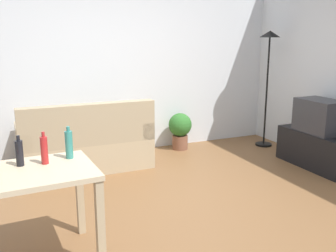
{
  "coord_description": "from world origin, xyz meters",
  "views": [
    {
      "loc": [
        -1.56,
        -3.29,
        1.73
      ],
      "look_at": [
        0.1,
        0.5,
        0.75
      ],
      "focal_mm": 40.76,
      "sensor_mm": 36.0,
      "label": 1
    }
  ],
  "objects": [
    {
      "name": "ground_plane",
      "position": [
        0.0,
        0.0,
        -0.01
      ],
      "size": [
        5.2,
        4.4,
        0.02
      ],
      "primitive_type": "cube",
      "color": "brown"
    },
    {
      "name": "wall_rear",
      "position": [
        0.0,
        2.2,
        1.35
      ],
      "size": [
        5.2,
        0.1,
        2.7
      ],
      "primitive_type": "cube",
      "color": "silver",
      "rests_on": "ground_plane"
    },
    {
      "name": "couch",
      "position": [
        -0.61,
        1.59,
        0.31
      ],
      "size": [
        1.69,
        0.84,
        0.92
      ],
      "rotation": [
        0.0,
        0.0,
        3.14
      ],
      "color": "tan",
      "rests_on": "ground_plane"
    },
    {
      "name": "desk",
      "position": [
        -1.56,
        -0.45,
        0.65
      ],
      "size": [
        1.23,
        0.76,
        0.76
      ],
      "rotation": [
        0.0,
        0.0,
        0.05
      ],
      "color": "#C6B28E",
      "rests_on": "ground_plane"
    },
    {
      "name": "bottle_tall",
      "position": [
        -1.11,
        -0.26,
        0.88
      ],
      "size": [
        0.06,
        0.06,
        0.27
      ],
      "color": "teal",
      "rests_on": "desk"
    },
    {
      "name": "bottle_red",
      "position": [
        -1.31,
        -0.33,
        0.87
      ],
      "size": [
        0.06,
        0.06,
        0.26
      ],
      "color": "#AD2323",
      "rests_on": "desk"
    },
    {
      "name": "potted_plant",
      "position": [
        0.92,
        1.9,
        0.33
      ],
      "size": [
        0.36,
        0.36,
        0.57
      ],
      "color": "brown",
      "rests_on": "ground_plane"
    },
    {
      "name": "bottle_dark",
      "position": [
        -1.48,
        -0.3,
        0.86
      ],
      "size": [
        0.06,
        0.06,
        0.24
      ],
      "color": "black",
      "rests_on": "desk"
    },
    {
      "name": "tv_stand",
      "position": [
        2.25,
        0.41,
        0.24
      ],
      "size": [
        0.44,
        1.1,
        0.48
      ],
      "rotation": [
        0.0,
        0.0,
        1.57
      ],
      "color": "black",
      "rests_on": "ground_plane"
    },
    {
      "name": "torchiere_lamp",
      "position": [
        2.25,
        1.54,
        1.41
      ],
      "size": [
        0.32,
        0.32,
        1.81
      ],
      "color": "black",
      "rests_on": "ground_plane"
    },
    {
      "name": "tv",
      "position": [
        2.25,
        0.41,
        0.7
      ],
      "size": [
        0.41,
        0.6,
        0.44
      ],
      "rotation": [
        0.0,
        0.0,
        1.57
      ],
      "color": "#2D2D33",
      "rests_on": "tv_stand"
    }
  ]
}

